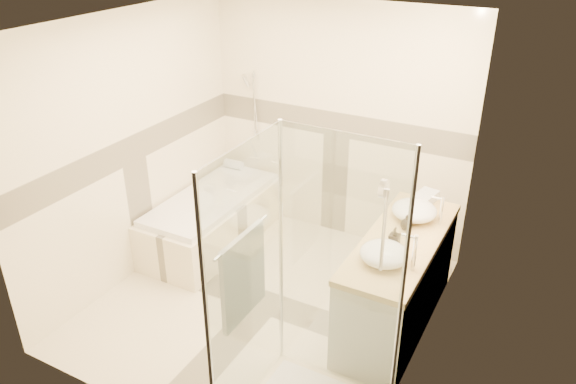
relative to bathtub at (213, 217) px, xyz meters
The scene contains 12 objects.
room 1.57m from the bathtub, 30.53° to the right, with size 2.82×3.02×2.52m.
bathtub is the anchor object (origin of this frame).
vanity 2.18m from the bathtub, ahead, with size 0.58×1.62×0.85m.
shower_enclosure 2.47m from the bathtub, 41.10° to the right, with size 0.96×0.93×2.04m.
vessel_sink_near 2.22m from the bathtub, ahead, with size 0.39×0.39×0.15m, color white.
vessel_sink_far 2.34m from the bathtub, 19.25° to the right, with size 0.37×0.37×0.15m, color white.
faucet_near 2.45m from the bathtub, ahead, with size 0.11×0.03×0.26m.
faucet_far 2.56m from the bathtub, 17.60° to the right, with size 0.12×0.03×0.30m.
amenity_bottle_a 2.28m from the bathtub, 13.46° to the right, with size 0.08×0.08×0.17m, color black.
amenity_bottle_b 2.22m from the bathtub, ahead, with size 0.10×0.10×0.13m, color black.
folded_towels 2.24m from the bathtub, ahead, with size 0.16×0.26×0.08m, color silver.
rolled_towel 0.78m from the bathtub, 104.19° to the left, with size 0.10×0.10×0.22m, color silver.
Camera 1 is at (2.15, -3.56, 3.23)m, focal length 35.00 mm.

